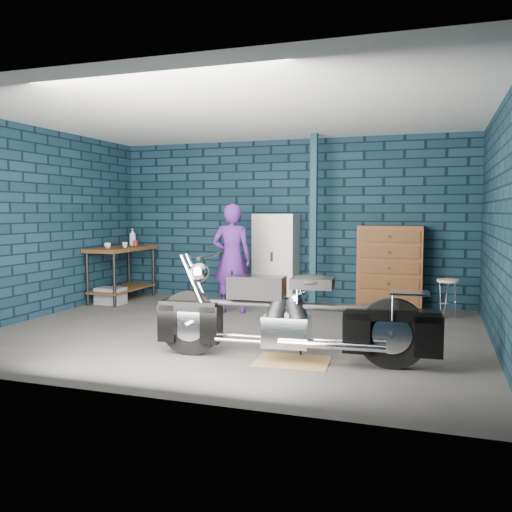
{
  "coord_description": "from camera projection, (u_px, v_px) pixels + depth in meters",
  "views": [
    {
      "loc": [
        2.37,
        -6.29,
        1.51
      ],
      "look_at": [
        0.16,
        0.3,
        0.94
      ],
      "focal_mm": 38.0,
      "sensor_mm": 36.0,
      "label": 1
    }
  ],
  "objects": [
    {
      "name": "storage_bin",
      "position": [
        111.0,
        296.0,
        8.83
      ],
      "size": [
        0.44,
        0.31,
        0.27
      ],
      "primitive_type": "cube",
      "color": "gray",
      "rests_on": "ground"
    },
    {
      "name": "shop_stool",
      "position": [
        447.0,
        299.0,
        7.68
      ],
      "size": [
        0.4,
        0.4,
        0.55
      ],
      "primitive_type": null,
      "rotation": [
        0.0,
        0.0,
        -0.42
      ],
      "color": "beige",
      "rests_on": "ground"
    },
    {
      "name": "drip_mat",
      "position": [
        292.0,
        361.0,
        5.46
      ],
      "size": [
        0.78,
        0.61,
        0.01
      ],
      "primitive_type": "cube",
      "rotation": [
        0.0,
        0.0,
        0.08
      ],
      "color": "olive",
      "rests_on": "ground"
    },
    {
      "name": "support_post",
      "position": [
        314.0,
        222.0,
        8.38
      ],
      "size": [
        0.1,
        0.1,
        2.7
      ],
      "primitive_type": "cube",
      "color": "#13303D",
      "rests_on": "ground"
    },
    {
      "name": "person",
      "position": [
        232.0,
        258.0,
        8.05
      ],
      "size": [
        0.67,
        0.53,
        1.63
      ],
      "primitive_type": "imported",
      "rotation": [
        0.0,
        0.0,
        3.4
      ],
      "color": "#491F75",
      "rests_on": "ground"
    },
    {
      "name": "cup_a",
      "position": [
        108.0,
        245.0,
        8.86
      ],
      "size": [
        0.11,
        0.11,
        0.09
      ],
      "primitive_type": "imported",
      "rotation": [
        0.0,
        0.0,
        0.03
      ],
      "color": "beige",
      "rests_on": "workbench"
    },
    {
      "name": "workbench",
      "position": [
        122.0,
        274.0,
        9.17
      ],
      "size": [
        0.6,
        1.4,
        0.91
      ],
      "primitive_type": "cube",
      "color": "brown",
      "rests_on": "ground"
    },
    {
      "name": "room_walls",
      "position": [
        251.0,
        182.0,
        7.19
      ],
      "size": [
        6.02,
        5.01,
        2.71
      ],
      "color": "#0E242F",
      "rests_on": "ground"
    },
    {
      "name": "motorcycle",
      "position": [
        293.0,
        309.0,
        5.42
      ],
      "size": [
        2.48,
        0.84,
        1.07
      ],
      "primitive_type": null,
      "rotation": [
        0.0,
        0.0,
        0.08
      ],
      "color": "black",
      "rests_on": "ground"
    },
    {
      "name": "bottle",
      "position": [
        133.0,
        237.0,
        9.5
      ],
      "size": [
        0.14,
        0.14,
        0.3
      ],
      "primitive_type": "imported",
      "rotation": [
        0.0,
        0.0,
        0.2
      ],
      "color": "gray",
      "rests_on": "workbench"
    },
    {
      "name": "cup_b",
      "position": [
        125.0,
        245.0,
        9.01
      ],
      "size": [
        0.12,
        0.12,
        0.09
      ],
      "primitive_type": "imported",
      "rotation": [
        0.0,
        0.0,
        0.4
      ],
      "color": "beige",
      "rests_on": "workbench"
    },
    {
      "name": "tool_chest",
      "position": [
        390.0,
        268.0,
        8.34
      ],
      "size": [
        0.97,
        0.54,
        1.29
      ],
      "primitive_type": "cube",
      "color": "brown",
      "rests_on": "ground"
    },
    {
      "name": "mug_red",
      "position": [
        136.0,
        243.0,
        9.32
      ],
      "size": [
        0.08,
        0.08,
        0.1
      ],
      "primitive_type": "cylinder",
      "rotation": [
        0.0,
        0.0,
        0.15
      ],
      "color": "maroon",
      "rests_on": "workbench"
    },
    {
      "name": "locker",
      "position": [
        276.0,
        259.0,
        8.91
      ],
      "size": [
        0.69,
        0.49,
        1.47
      ],
      "primitive_type": "cube",
      "color": "silver",
      "rests_on": "ground"
    },
    {
      "name": "ground",
      "position": [
        236.0,
        331.0,
        6.82
      ],
      "size": [
        6.0,
        6.0,
        0.0
      ],
      "primitive_type": "plane",
      "color": "#504D4B",
      "rests_on": "ground"
    }
  ]
}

